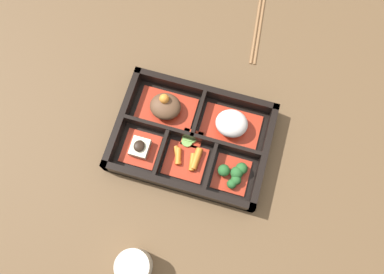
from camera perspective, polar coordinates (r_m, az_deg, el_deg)
The scene contains 11 objects.
ground_plane at distance 0.84m, azimuth 0.00°, elevation -0.50°, with size 3.00×3.00×0.00m, color brown.
bento_base at distance 0.83m, azimuth 0.00°, elevation -0.40°, with size 0.33×0.24×0.01m.
bento_rim at distance 0.82m, azimuth -0.04°, elevation -0.23°, with size 0.33×0.24×0.04m.
bowl_stew at distance 0.83m, azimuth -4.05°, elevation 4.58°, with size 0.13×0.09×0.06m.
bowl_rice at distance 0.82m, azimuth 6.02°, elevation 1.93°, with size 0.13×0.09×0.05m.
bowl_tofu at distance 0.82m, azimuth -7.89°, elevation -1.70°, with size 0.08×0.08×0.03m.
bowl_carrots at distance 0.81m, azimuth -0.77°, elevation -3.56°, with size 0.09×0.08×0.02m.
bowl_greens at distance 0.80m, azimuth 6.17°, elevation -5.56°, with size 0.07×0.08×0.03m.
bowl_pickles at distance 0.82m, azimuth -0.41°, elevation -0.33°, with size 0.04×0.04×0.01m.
tea_cup at distance 0.78m, azimuth -8.83°, elevation -18.88°, with size 0.07×0.07×0.06m.
chopsticks at distance 0.98m, azimuth 10.18°, elevation 16.76°, with size 0.04×0.23×0.01m.
Camera 1 is at (0.07, -0.23, 0.80)m, focal length 35.00 mm.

